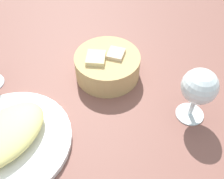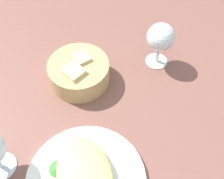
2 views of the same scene
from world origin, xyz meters
The scene contains 6 objects.
ground_plane centered at (0.00, 0.00, -1.00)cm, with size 140.00×140.00×2.00cm, color brown.
plate centered at (-13.43, 0.16, 0.70)cm, with size 25.93×25.93×1.40cm, color white.
omelette centered at (-13.43, 0.16, 3.27)cm, with size 18.24×11.59×3.74cm, color #E1D57A.
lettuce_garnish centered at (-12.11, 6.43, 2.10)cm, with size 4.12×4.12×1.39cm, color #3B8735.
bread_basket centered at (13.98, 7.79, 3.26)cm, with size 16.27×16.27×7.28cm.
wine_glass_near centered at (24.27, -12.60, 9.01)cm, with size 7.59×7.59×13.35cm.
Camera 1 is at (-8.68, -35.34, 49.13)cm, focal length 42.60 mm.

